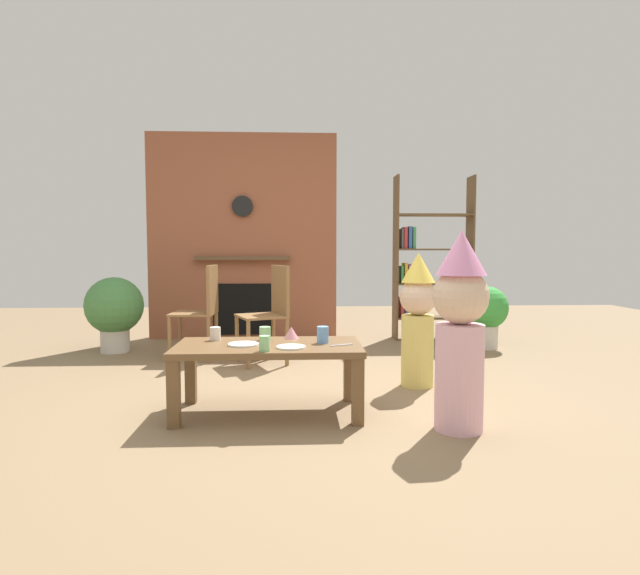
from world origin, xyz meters
name	(u,v)px	position (x,y,z in m)	size (l,w,h in m)	color
ground_plane	(302,397)	(0.00, 0.00, 0.00)	(12.00, 12.00, 0.00)	#846B4C
brick_fireplace_feature	(243,237)	(-0.65, 2.60, 1.19)	(2.20, 0.28, 2.40)	#935138
bookshelf	(425,264)	(1.48, 2.40, 0.89)	(0.90, 0.28, 1.90)	brown
coffee_table	(268,355)	(-0.21, -0.35, 0.38)	(1.17, 0.59, 0.44)	brown
paper_cup_near_left	(215,334)	(-0.57, -0.18, 0.49)	(0.07, 0.07, 0.09)	silver
paper_cup_near_right	(323,335)	(0.13, -0.32, 0.50)	(0.07, 0.07, 0.11)	#669EE0
paper_cup_center	(265,333)	(-0.24, -0.20, 0.49)	(0.07, 0.07, 0.09)	#8CD18C
paper_cup_far_left	(265,344)	(-0.23, -0.58, 0.49)	(0.06, 0.06, 0.09)	#8CD18C
paper_plate_front	(243,344)	(-0.37, -0.38, 0.45)	(0.19, 0.19, 0.01)	white
paper_plate_rear	(291,347)	(-0.07, -0.48, 0.45)	(0.18, 0.18, 0.01)	white
birthday_cake_slice	(291,333)	(-0.07, -0.15, 0.49)	(0.10, 0.10, 0.08)	pink
table_fork	(342,345)	(0.24, -0.42, 0.45)	(0.15, 0.02, 0.01)	silver
child_with_cone_hat	(460,326)	(0.90, -0.71, 0.61)	(0.32, 0.32, 1.15)	#EAB2C6
child_in_pink	(418,316)	(0.89, 0.27, 0.54)	(0.28, 0.28, 1.02)	#E0CC66
dining_chair_left	(203,306)	(-0.92, 1.36, 0.51)	(0.42, 0.42, 0.90)	olive
dining_chair_middle	(271,308)	(-0.27, 1.15, 0.51)	(0.52, 0.52, 0.90)	olive
potted_plant_tall	(486,312)	(1.98, 1.75, 0.39)	(0.45, 0.45, 0.66)	beige
potted_plant_short	(114,309)	(-1.89, 1.75, 0.45)	(0.58, 0.58, 0.77)	beige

